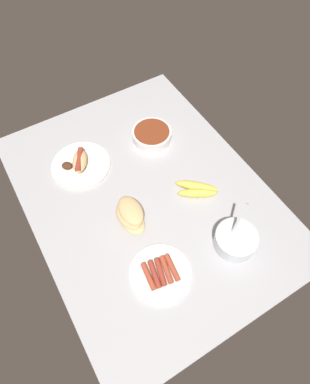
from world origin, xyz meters
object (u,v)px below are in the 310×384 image
object	(u,v)px
bread_stack	(130,216)
plate_sausages	(160,273)
bowl_chili	(152,134)
banana_bunch	(197,189)
plate_hotdog_assembled	(80,163)
bowl_coleslaw	(236,240)

from	to	relation	value
bread_stack	plate_sausages	distance (cm)	23.51
bowl_chili	banana_bunch	size ratio (longest dim) A/B	1.03
banana_bunch	bowl_chili	bearing A→B (deg)	1.50
bread_stack	banana_bunch	bearing A→B (deg)	-92.90
bread_stack	plate_sausages	size ratio (longest dim) A/B	0.65
plate_sausages	plate_hotdog_assembled	xyz separation A→B (cm)	(57.99, 4.51, 0.70)
bowl_chili	bowl_coleslaw	bearing A→B (deg)	179.80
bowl_chili	bowl_coleslaw	world-z (taller)	bowl_coleslaw
bowl_chili	plate_sausages	size ratio (longest dim) A/B	0.80
plate_sausages	bowl_coleslaw	xyz separation A→B (cm)	(-4.13, -29.33, 2.49)
bowl_coleslaw	bowl_chili	bearing A→B (deg)	-0.20
bowl_chili	banana_bunch	world-z (taller)	bowl_chili
plate_hotdog_assembled	bowl_coleslaw	xyz separation A→B (cm)	(-62.12, -33.85, 1.79)
bowl_chili	plate_hotdog_assembled	size ratio (longest dim) A/B	0.70
bread_stack	bowl_coleslaw	world-z (taller)	bowl_coleslaw
bread_stack	bowl_chili	size ratio (longest dim) A/B	0.82
bowl_coleslaw	bread_stack	bearing A→B (deg)	46.16
bread_stack	banana_bunch	xyz separation A→B (cm)	(-1.49, -29.41, -3.57)
bowl_chili	bowl_coleslaw	xyz separation A→B (cm)	(-59.87, 0.20, 0.91)
bread_stack	plate_hotdog_assembled	size ratio (longest dim) A/B	0.57
bowl_coleslaw	banana_bunch	bearing A→B (deg)	-2.45
bowl_coleslaw	plate_hotdog_assembled	bearing A→B (deg)	28.58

